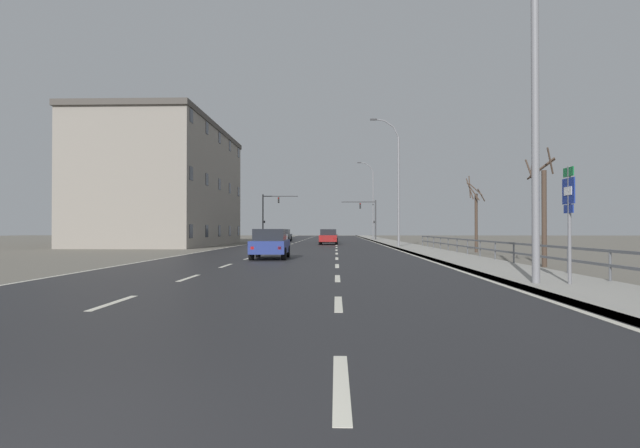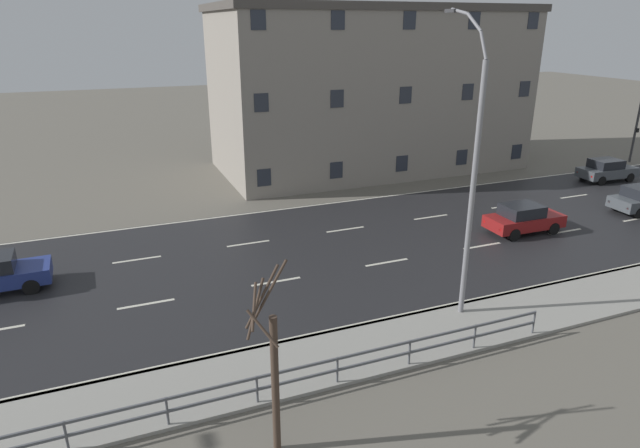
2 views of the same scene
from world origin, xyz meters
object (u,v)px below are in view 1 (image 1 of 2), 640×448
Objects in this scene: car_near_right at (329,236)px; car_near_left at (328,237)px; traffic_signal_left at (269,210)px; car_distant at (283,235)px; street_lamp_midground at (397,184)px; street_lamp_distant at (372,202)px; highway_sign at (569,210)px; traffic_signal_right at (369,214)px; car_far_right at (270,244)px; brick_building at (166,186)px; street_lamp_foreground at (530,84)px.

car_near_left is at bearing -87.00° from car_near_right.
traffic_signal_left is 1.54× the size of car_distant.
street_lamp_midground is 2.63× the size of car_near_right.
street_lamp_distant is 15.41m from car_distant.
traffic_signal_right is at bearing 91.37° from highway_sign.
car_near_left is 25.15m from car_far_right.
street_lamp_distant is 3.50× the size of highway_sign.
car_far_right is at bearing -91.72° from car_near_right.
brick_building reaches higher than traffic_signal_left.
traffic_signal_right reaches higher than car_distant.
traffic_signal_right reaches higher than car_far_right.
brick_building is (-7.63, -20.31, 1.71)m from traffic_signal_left.
street_lamp_distant is 2.71× the size of car_far_right.
street_lamp_distant is 14.72m from traffic_signal_left.
brick_building is at bearing -124.24° from car_distant.
traffic_signal_right is at bearing 90.46° from street_lamp_foreground.
brick_building reaches higher than highway_sign.
street_lamp_distant is (0.02, 29.48, 0.12)m from street_lamp_midground.
brick_building is (-21.67, -21.70, 2.14)m from traffic_signal_right.
car_near_right is at bearing 84.33° from car_far_right.
street_lamp_midground reaches higher than car_near_right.
car_distant is at bearing 53.19° from brick_building.
street_lamp_foreground reaches higher than highway_sign.
car_distant is 17.90m from brick_building.
car_far_right is at bearing -95.05° from car_near_left.
traffic_signal_left is (-14.04, -1.40, 0.44)m from traffic_signal_right.
highway_sign is at bearing -11.54° from street_lamp_foreground.
traffic_signal_right is at bearing 37.54° from car_distant.
car_far_right is (5.91, -44.16, -3.39)m from traffic_signal_left.
highway_sign reaches higher than car_near_left.
car_far_right is at bearing 126.44° from highway_sign.
car_near_left is at bearing 82.65° from car_far_right.
street_lamp_distant is 1.97× the size of traffic_signal_right.
car_near_right is at bearing 32.09° from brick_building.
car_distant is at bearing 151.23° from car_near_right.
car_far_right is 27.90m from brick_building.
street_lamp_midground is at bearing -68.22° from car_near_right.
traffic_signal_left is (-14.51, 56.88, -1.22)m from street_lamp_foreground.
car_near_right is at bearing -115.46° from traffic_signal_right.
street_lamp_distant is 1.93m from traffic_signal_right.
car_distant is at bearing 119.61° from street_lamp_midground.
highway_sign is at bearing -78.70° from car_near_left.
traffic_signal_left is at bearing 105.14° from highway_sign.
highway_sign is 58.51m from traffic_signal_right.
traffic_signal_left is 1.56× the size of car_near_left.
car_near_left is 8.99m from car_near_right.
car_distant is at bearing -145.04° from traffic_signal_right.
brick_building is at bearing 162.21° from street_lamp_midground.
car_far_right is (-9.53, 12.91, -1.25)m from highway_sign.
brick_building reaches higher than street_lamp_midground.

